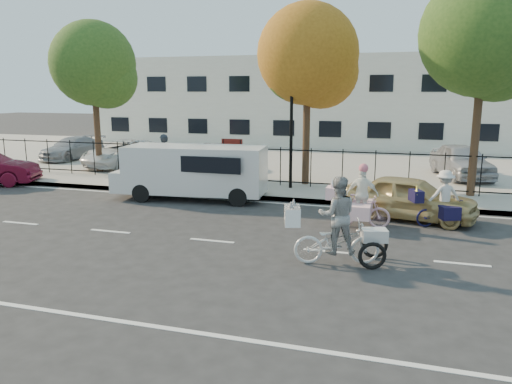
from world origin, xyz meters
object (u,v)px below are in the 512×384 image
(pedestrian, at_px, (164,158))
(lamppost, at_px, (291,109))
(lot_car_c, at_px, (216,157))
(lot_car_d, at_px, (461,161))
(unicorn_bike, at_px, (361,204))
(lot_car_b, at_px, (124,153))
(bull_bike, at_px, (443,204))
(gold_sedan, at_px, (410,198))
(white_van, at_px, (193,170))
(lot_car_a, at_px, (72,148))
(zebra_trike, at_px, (337,231))

(pedestrian, bearing_deg, lamppost, 160.38)
(lot_car_c, distance_m, lot_car_d, 10.81)
(lot_car_d, bearing_deg, unicorn_bike, -126.34)
(lot_car_b, distance_m, lot_car_c, 4.72)
(lamppost, height_order, bull_bike, lamppost)
(gold_sedan, height_order, lot_car_d, lot_car_d)
(bull_bike, xyz_separation_m, lot_car_d, (1.20, 7.97, 0.22))
(lamppost, bearing_deg, lot_car_d, 34.16)
(unicorn_bike, xyz_separation_m, gold_sedan, (1.33, 1.36, -0.02))
(white_van, bearing_deg, lot_car_c, 97.22)
(bull_bike, xyz_separation_m, gold_sedan, (-0.87, 0.61, 0.01))
(bull_bike, bearing_deg, lot_car_b, 43.30)
(unicorn_bike, relative_size, lot_car_a, 0.45)
(bull_bike, bearing_deg, lot_car_d, -30.15)
(white_van, bearing_deg, bull_bike, -15.09)
(zebra_trike, height_order, lot_car_d, zebra_trike)
(lamppost, distance_m, lot_car_a, 14.04)
(lot_car_b, bearing_deg, pedestrian, -28.73)
(lot_car_a, relative_size, lot_car_c, 1.12)
(unicorn_bike, bearing_deg, lot_car_a, 61.51)
(pedestrian, bearing_deg, lot_car_d, -179.39)
(lot_car_d, bearing_deg, lot_car_a, 164.60)
(lamppost, bearing_deg, unicorn_bike, -55.28)
(lot_car_b, bearing_deg, unicorn_bike, -20.88)
(lamppost, height_order, gold_sedan, lamppost)
(lot_car_b, distance_m, lot_car_d, 15.52)
(unicorn_bike, distance_m, lot_car_d, 9.37)
(gold_sedan, height_order, lot_car_b, lot_car_b)
(unicorn_bike, xyz_separation_m, lot_car_a, (-16.11, 8.86, 0.06))
(white_van, relative_size, lot_car_a, 1.36)
(pedestrian, bearing_deg, zebra_trike, 116.93)
(gold_sedan, xyz_separation_m, pedestrian, (-9.63, 2.97, 0.46))
(lot_car_b, bearing_deg, lamppost, -8.01)
(lot_car_b, xyz_separation_m, lot_car_c, (4.71, 0.27, -0.05))
(gold_sedan, height_order, lot_car_c, lot_car_c)
(unicorn_bike, relative_size, gold_sedan, 0.47)
(unicorn_bike, xyz_separation_m, lot_car_d, (3.41, 8.73, 0.19))
(lamppost, xyz_separation_m, zebra_trike, (2.80, -7.57, -2.35))
(white_van, xyz_separation_m, lot_car_a, (-10.08, 6.79, -0.31))
(lot_car_b, relative_size, lot_car_c, 1.29)
(white_van, distance_m, lot_car_b, 8.09)
(lot_car_a, bearing_deg, white_van, -29.82)
(pedestrian, height_order, lot_car_b, pedestrian)
(white_van, distance_m, lot_car_a, 12.16)
(lamppost, height_order, lot_car_c, lamppost)
(zebra_trike, xyz_separation_m, white_van, (-5.79, 5.27, 0.28))
(lamppost, bearing_deg, zebra_trike, -69.74)
(lot_car_a, bearing_deg, lot_car_c, -3.35)
(gold_sedan, bearing_deg, zebra_trike, 173.42)
(unicorn_bike, height_order, lot_car_c, unicorn_bike)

